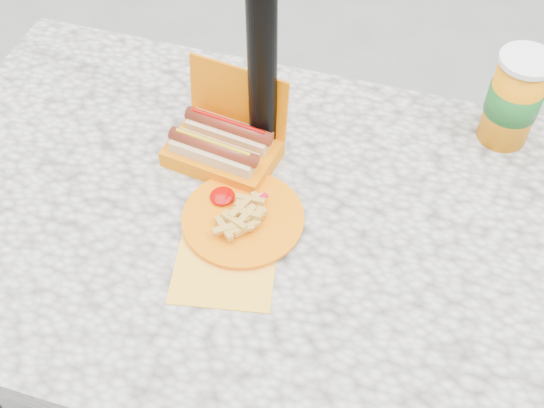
# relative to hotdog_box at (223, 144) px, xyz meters

# --- Properties ---
(ground) EXTENTS (60.00, 60.00, 0.00)m
(ground) POSITION_rel_hotdog_box_xyz_m (0.06, -0.11, -0.79)
(ground) COLOR slate
(picnic_table) EXTENTS (1.20, 0.80, 0.75)m
(picnic_table) POSITION_rel_hotdog_box_xyz_m (0.06, -0.11, -0.14)
(picnic_table) COLOR beige
(picnic_table) RESTS_ON ground
(hotdog_box) EXTENTS (0.21, 0.17, 0.16)m
(hotdog_box) POSITION_rel_hotdog_box_xyz_m (0.00, 0.00, 0.00)
(hotdog_box) COLOR orange
(hotdog_box) RESTS_ON picnic_table
(fries_plate) EXTENTS (0.21, 0.29, 0.04)m
(fries_plate) POSITION_rel_hotdog_box_xyz_m (0.08, -0.14, -0.02)
(fries_plate) COLOR yellow
(fries_plate) RESTS_ON picnic_table
(soda_cup) EXTENTS (0.10, 0.10, 0.18)m
(soda_cup) POSITION_rel_hotdog_box_xyz_m (0.48, 0.21, 0.06)
(soda_cup) COLOR orange
(soda_cup) RESTS_ON picnic_table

